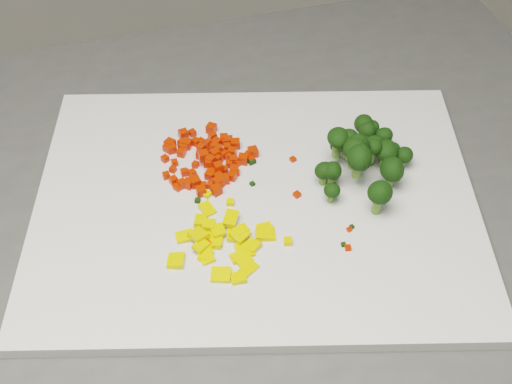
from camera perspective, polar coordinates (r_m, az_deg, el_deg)
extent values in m
cube|color=silver|center=(0.81, 0.00, -0.82)|extent=(0.56, 0.47, 0.01)
cube|color=red|center=(0.82, -4.88, 0.80)|extent=(0.01, 0.01, 0.01)
cube|color=red|center=(0.85, -0.38, 2.61)|extent=(0.01, 0.01, 0.01)
cube|color=red|center=(0.83, -1.90, 1.28)|extent=(0.01, 0.01, 0.01)
cube|color=red|center=(0.84, -3.13, 2.69)|extent=(0.01, 0.01, 0.01)
cube|color=red|center=(0.83, -1.72, 1.63)|extent=(0.01, 0.01, 0.01)
cube|color=red|center=(0.87, -3.81, 3.59)|extent=(0.01, 0.01, 0.01)
cube|color=red|center=(0.88, -2.58, 4.30)|extent=(0.01, 0.01, 0.01)
cube|color=red|center=(0.87, -3.17, 3.97)|extent=(0.01, 0.01, 0.01)
cube|color=red|center=(0.87, -3.60, 3.80)|extent=(0.01, 0.01, 0.01)
cube|color=red|center=(0.82, -4.20, 0.54)|extent=(0.01, 0.01, 0.01)
cube|color=red|center=(0.83, -3.71, 1.35)|extent=(0.01, 0.01, 0.01)
cube|color=red|center=(0.81, -3.20, 0.16)|extent=(0.01, 0.01, 0.01)
cube|color=red|center=(0.83, -3.00, 1.17)|extent=(0.01, 0.01, 0.01)
cube|color=red|center=(0.82, -2.51, 1.03)|extent=(0.01, 0.01, 0.01)
cube|color=red|center=(0.87, -5.56, 3.85)|extent=(0.01, 0.01, 0.01)
cube|color=red|center=(0.86, -0.25, 3.22)|extent=(0.01, 0.01, 0.01)
cube|color=red|center=(0.82, -5.44, 0.67)|extent=(0.01, 0.01, 0.01)
cube|color=red|center=(0.83, -6.62, 0.94)|extent=(0.01, 0.01, 0.01)
cube|color=red|center=(0.84, -6.67, 1.82)|extent=(0.01, 0.01, 0.01)
cube|color=red|center=(0.85, -6.53, 2.35)|extent=(0.01, 0.01, 0.01)
cube|color=red|center=(0.87, -3.44, 3.66)|extent=(0.01, 0.01, 0.01)
cube|color=red|center=(0.82, -5.93, 0.65)|extent=(0.01, 0.01, 0.01)
cube|color=red|center=(0.87, -6.90, 3.84)|extent=(0.02, 0.02, 0.01)
cube|color=red|center=(0.87, -5.95, 3.94)|extent=(0.01, 0.01, 0.01)
cube|color=red|center=(0.83, -3.82, 2.32)|extent=(0.01, 0.01, 0.01)
cube|color=red|center=(0.89, -3.58, 5.10)|extent=(0.02, 0.02, 0.01)
cube|color=red|center=(0.85, -2.98, 3.49)|extent=(0.01, 0.01, 0.01)
cube|color=red|center=(0.87, -4.43, 4.02)|extent=(0.01, 0.01, 0.01)
cube|color=red|center=(0.85, -0.65, 2.93)|extent=(0.01, 0.01, 0.01)
cube|color=red|center=(0.85, -1.04, 2.64)|extent=(0.01, 0.01, 0.01)
cube|color=red|center=(0.87, -1.65, 3.87)|extent=(0.01, 0.01, 0.01)
cube|color=red|center=(0.85, -4.41, 3.55)|extent=(0.01, 0.01, 0.01)
cube|color=red|center=(0.85, -2.99, 2.62)|extent=(0.01, 0.01, 0.01)
cube|color=red|center=(0.84, -3.46, 1.92)|extent=(0.01, 0.01, 0.01)
cube|color=red|center=(0.85, -3.92, 2.38)|extent=(0.01, 0.01, 0.01)
cube|color=red|center=(0.88, -5.83, 4.63)|extent=(0.01, 0.01, 0.01)
cube|color=red|center=(0.83, -4.99, 0.86)|extent=(0.01, 0.01, 0.01)
cube|color=red|center=(0.87, -2.51, 4.07)|extent=(0.01, 0.01, 0.01)
cube|color=red|center=(0.83, -3.04, 2.01)|extent=(0.01, 0.01, 0.01)
cube|color=red|center=(0.84, -7.20, 1.32)|extent=(0.01, 0.01, 0.01)
cube|color=red|center=(0.87, -5.83, 3.58)|extent=(0.01, 0.01, 0.01)
cube|color=red|center=(0.86, -4.50, 3.01)|extent=(0.01, 0.01, 0.01)
cube|color=red|center=(0.84, -3.33, 3.08)|extent=(0.01, 0.01, 0.01)
cube|color=red|center=(0.84, -5.76, 1.58)|extent=(0.01, 0.01, 0.01)
cube|color=red|center=(0.84, -2.55, 1.76)|extent=(0.01, 0.01, 0.01)
cube|color=red|center=(0.83, -5.10, 0.96)|extent=(0.01, 0.01, 0.01)
cube|color=red|center=(0.85, -4.87, 2.20)|extent=(0.01, 0.01, 0.01)
cube|color=red|center=(0.86, -1.93, 3.23)|extent=(0.01, 0.01, 0.01)
cube|color=red|center=(0.87, -3.94, 3.81)|extent=(0.01, 0.01, 0.01)
cube|color=red|center=(0.83, -1.74, 1.76)|extent=(0.01, 0.01, 0.01)
cube|color=red|center=(0.85, -4.23, 2.81)|extent=(0.01, 0.01, 0.01)
cube|color=red|center=(0.89, -5.11, 4.73)|extent=(0.01, 0.01, 0.01)
cube|color=red|center=(0.86, -5.98, 3.13)|extent=(0.01, 0.01, 0.01)
cube|color=red|center=(0.87, -7.05, 3.53)|extent=(0.01, 0.01, 0.01)
cube|color=red|center=(0.86, -3.89, 3.97)|extent=(0.01, 0.01, 0.01)
cube|color=red|center=(0.83, -3.69, 2.57)|extent=(0.01, 0.01, 0.01)
cube|color=red|center=(0.87, -2.21, 4.10)|extent=(0.01, 0.01, 0.01)
cube|color=red|center=(0.85, -3.92, 2.81)|extent=(0.01, 0.01, 0.01)
cube|color=red|center=(0.82, -3.02, 0.79)|extent=(0.01, 0.01, 0.01)
cube|color=red|center=(0.85, -1.49, 2.36)|extent=(0.01, 0.01, 0.01)
cube|color=red|center=(0.85, -1.80, 2.57)|extent=(0.01, 0.01, 0.01)
cube|color=red|center=(0.82, -3.70, 0.55)|extent=(0.01, 0.01, 0.01)
cube|color=red|center=(0.86, -2.33, 3.58)|extent=(0.01, 0.01, 0.01)
cube|color=red|center=(0.84, -2.18, 2.25)|extent=(0.01, 0.01, 0.01)
cube|color=red|center=(0.83, -3.54, 1.71)|extent=(0.01, 0.01, 0.01)
cube|color=red|center=(0.84, -5.62, 1.58)|extent=(0.01, 0.01, 0.01)
cube|color=red|center=(0.81, -4.42, 0.06)|extent=(0.01, 0.01, 0.01)
cube|color=red|center=(0.86, -2.67, 3.03)|extent=(0.01, 0.01, 0.01)
cube|color=red|center=(0.87, -4.84, 4.02)|extent=(0.01, 0.01, 0.01)
cube|color=red|center=(0.86, -3.15, 3.14)|extent=(0.01, 0.01, 0.01)
cube|color=red|center=(0.87, -5.72, 3.80)|extent=(0.01, 0.01, 0.01)
cube|color=red|center=(0.83, -5.12, 1.49)|extent=(0.01, 0.01, 0.01)
cube|color=red|center=(0.88, -3.51, 4.49)|extent=(0.01, 0.01, 0.01)
cube|color=red|center=(0.86, -7.29, 2.66)|extent=(0.01, 0.01, 0.01)
cube|color=red|center=(0.85, -2.26, 2.88)|extent=(0.01, 0.01, 0.01)
cube|color=red|center=(0.82, -3.04, 0.61)|extent=(0.01, 0.01, 0.01)
cube|color=red|center=(0.84, -4.23, 2.91)|extent=(0.01, 0.01, 0.01)
cube|color=red|center=(0.87, -6.76, 3.47)|extent=(0.01, 0.01, 0.01)
cube|color=yellow|center=(0.73, -1.41, -6.86)|extent=(0.02, 0.02, 0.01)
cube|color=yellow|center=(0.75, -1.15, -5.34)|extent=(0.02, 0.02, 0.01)
cube|color=yellow|center=(0.76, -0.90, -4.64)|extent=(0.02, 0.02, 0.01)
cube|color=yellow|center=(0.78, -2.03, -2.12)|extent=(0.02, 0.03, 0.01)
cube|color=yellow|center=(0.77, 0.74, -3.15)|extent=(0.02, 0.02, 0.01)
cube|color=yellow|center=(0.75, -6.42, -5.47)|extent=(0.02, 0.02, 0.01)
cube|color=yellow|center=(0.76, -0.31, -4.32)|extent=(0.02, 0.02, 0.01)
cube|color=yellow|center=(0.75, -4.42, -4.31)|extent=(0.02, 0.02, 0.01)
cube|color=yellow|center=(0.74, -0.58, -6.16)|extent=(0.02, 0.02, 0.01)
cube|color=yellow|center=(0.75, -3.98, -5.24)|extent=(0.02, 0.02, 0.01)
cube|color=yellow|center=(0.77, 0.73, -3.41)|extent=(0.02, 0.02, 0.01)
cube|color=yellow|center=(0.77, -3.06, -3.06)|extent=(0.02, 0.02, 0.00)
cube|color=yellow|center=(0.78, -4.46, -2.30)|extent=(0.02, 0.02, 0.01)
cube|color=yellow|center=(0.77, -3.78, -2.58)|extent=(0.02, 0.02, 0.00)
cube|color=yellow|center=(0.77, -3.35, -3.72)|extent=(0.02, 0.03, 0.01)
cube|color=yellow|center=(0.76, -3.50, -3.92)|extent=(0.03, 0.02, 0.01)
cube|color=yellow|center=(0.76, -1.23, -3.07)|extent=(0.02, 0.02, 0.01)
cube|color=yellow|center=(0.77, -4.16, -3.75)|extent=(0.02, 0.02, 0.01)
cube|color=yellow|center=(0.77, 0.75, -3.13)|extent=(0.02, 0.02, 0.01)
cube|color=yellow|center=(0.76, -1.28, -3.36)|extent=(0.02, 0.02, 0.01)
cube|color=yellow|center=(0.77, 0.73, -3.09)|extent=(0.02, 0.02, 0.00)
cube|color=yellow|center=(0.75, -1.51, -5.27)|extent=(0.02, 0.02, 0.01)
cube|color=yellow|center=(0.77, -1.56, -3.46)|extent=(0.02, 0.02, 0.01)
cube|color=yellow|center=(0.73, -2.82, -6.64)|extent=(0.02, 0.02, 0.01)
cube|color=yellow|center=(0.75, -4.02, -5.08)|extent=(0.02, 0.02, 0.01)
cube|color=yellow|center=(0.75, -4.11, -4.89)|extent=(0.02, 0.02, 0.01)
cube|color=yellow|center=(0.80, -3.92, -1.37)|extent=(0.02, 0.02, 0.01)
cube|color=yellow|center=(0.76, -4.63, -3.44)|extent=(0.02, 0.02, 0.01)
cube|color=yellow|center=(0.77, -5.71, -3.56)|extent=(0.02, 0.02, 0.01)
cube|color=black|center=(0.81, -4.70, -0.68)|extent=(0.01, 0.01, 0.00)
cube|color=red|center=(0.76, -3.97, -4.18)|extent=(0.01, 0.01, 0.01)
cube|color=black|center=(0.77, 7.01, -4.19)|extent=(0.00, 0.00, 0.00)
cube|color=red|center=(0.82, -6.26, 0.39)|extent=(0.01, 0.01, 0.01)
cube|color=red|center=(0.78, 7.46, -2.99)|extent=(0.01, 0.01, 0.00)
cube|color=red|center=(0.81, 3.30, -0.20)|extent=(0.01, 0.01, 0.01)
cube|color=red|center=(0.85, 2.97, 2.63)|extent=(0.01, 0.01, 0.00)
cube|color=black|center=(0.82, 6.17, 0.56)|extent=(0.01, 0.01, 0.00)
cube|color=red|center=(0.76, 7.36, -4.45)|extent=(0.01, 0.01, 0.00)
cube|color=yellow|center=(0.80, -2.07, -0.83)|extent=(0.01, 0.01, 0.01)
cube|color=black|center=(0.78, 7.67, -2.77)|extent=(0.01, 0.01, 0.00)
cube|color=yellow|center=(0.81, -3.95, -0.20)|extent=(0.01, 0.01, 0.01)
cube|color=red|center=(0.82, -6.51, 0.48)|extent=(0.01, 0.01, 0.00)
cube|color=yellow|center=(0.76, 2.57, -3.97)|extent=(0.01, 0.01, 0.01)
cube|color=black|center=(0.85, -0.36, 2.50)|extent=(0.01, 0.01, 0.01)
cube|color=black|center=(0.82, -0.29, 0.66)|extent=(0.01, 0.01, 0.00)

